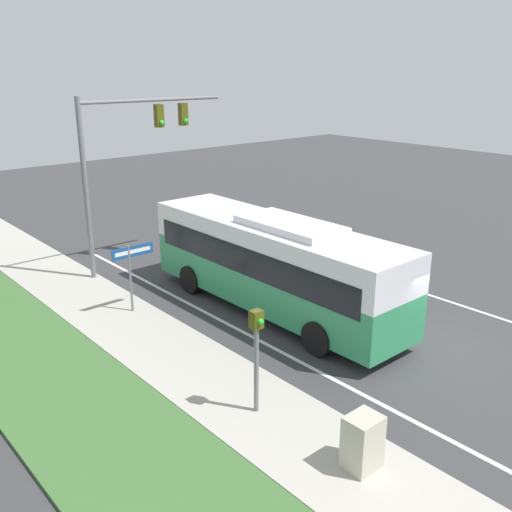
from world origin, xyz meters
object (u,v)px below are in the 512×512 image
Objects in this scene: signal_gantry at (127,148)px; street_sign at (132,265)px; utility_cabinet at (363,442)px; bus at (273,260)px; pedestrian_signal at (256,345)px.

signal_gantry is 2.87× the size of street_sign.
bus is at bearing 59.92° from utility_cabinet.
signal_gantry is at bearing 74.67° from pedestrian_signal.
bus reaches higher than street_sign.
bus is at bearing -38.15° from street_sign.
bus reaches higher than pedestrian_signal.
pedestrian_signal is at bearing 95.82° from utility_cabinet.
signal_gantry is at bearing 78.96° from utility_cabinet.
street_sign is at bearing 87.21° from utility_cabinet.
pedestrian_signal is at bearing -105.33° from signal_gantry.
signal_gantry is (-1.47, 6.86, 3.17)m from bus.
pedestrian_signal reaches higher than utility_cabinet.
bus is 4.75m from street_sign.
pedestrian_signal is (-3.07, -11.19, -3.11)m from signal_gantry.
signal_gantry reaches higher than street_sign.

